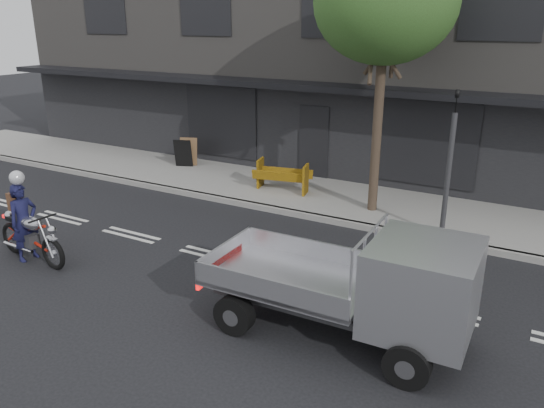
{
  "coord_description": "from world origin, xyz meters",
  "views": [
    {
      "loc": [
        6.34,
        -8.65,
        4.93
      ],
      "look_at": [
        1.22,
        0.5,
        1.26
      ],
      "focal_mm": 35.0,
      "sensor_mm": 36.0,
      "label": 1
    }
  ],
  "objects": [
    {
      "name": "street_tree",
      "position": [
        2.2,
        4.2,
        5.28
      ],
      "size": [
        3.4,
        3.4,
        6.74
      ],
      "color": "#382B21",
      "rests_on": "ground"
    },
    {
      "name": "motorcycle",
      "position": [
        -3.23,
        -2.07,
        0.58
      ],
      "size": [
        2.18,
        0.63,
        1.12
      ],
      "rotation": [
        0.0,
        0.0,
        -0.09
      ],
      "color": "black",
      "rests_on": "ground"
    },
    {
      "name": "ground",
      "position": [
        0.0,
        0.0,
        0.0
      ],
      "size": [
        80.0,
        80.0,
        0.0
      ],
      "primitive_type": "plane",
      "color": "black",
      "rests_on": "ground"
    },
    {
      "name": "building_main",
      "position": [
        0.0,
        11.3,
        4.0
      ],
      "size": [
        26.0,
        10.0,
        8.0
      ],
      "primitive_type": "cube",
      "color": "slate",
      "rests_on": "ground"
    },
    {
      "name": "traffic_light_pole",
      "position": [
        4.2,
        3.35,
        1.65
      ],
      "size": [
        0.12,
        0.12,
        3.5
      ],
      "color": "#2D2D30",
      "rests_on": "ground"
    },
    {
      "name": "rider",
      "position": [
        -3.38,
        -2.07,
        0.85
      ],
      "size": [
        0.46,
        0.65,
        1.7
      ],
      "primitive_type": "imported",
      "rotation": [
        0.0,
        0.0,
        1.49
      ],
      "color": "#141437",
      "rests_on": "ground"
    },
    {
      "name": "sandwich_board",
      "position": [
        -4.84,
        5.16,
        0.62
      ],
      "size": [
        0.7,
        0.58,
        0.95
      ],
      "primitive_type": null,
      "rotation": [
        0.0,
        0.0,
        0.36
      ],
      "color": "black",
      "rests_on": "sidewalk"
    },
    {
      "name": "kerb",
      "position": [
        0.0,
        3.1,
        0.07
      ],
      "size": [
        32.0,
        0.2,
        0.15
      ],
      "primitive_type": "cube",
      "color": "gray",
      "rests_on": "ground"
    },
    {
      "name": "construction_barrier",
      "position": [
        -0.67,
        4.27,
        0.6
      ],
      "size": [
        1.7,
        0.96,
        0.9
      ],
      "primitive_type": null,
      "rotation": [
        0.0,
        0.0,
        0.2
      ],
      "color": "#F7A70D",
      "rests_on": "sidewalk"
    },
    {
      "name": "flatbed_ute",
      "position": [
        4.49,
        -1.51,
        1.12
      ],
      "size": [
        4.26,
        1.83,
        1.96
      ],
      "rotation": [
        0.0,
        0.0,
        0.02
      ],
      "color": "black",
      "rests_on": "ground"
    },
    {
      "name": "sidewalk",
      "position": [
        0.0,
        4.7,
        0.07
      ],
      "size": [
        32.0,
        3.2,
        0.15
      ],
      "primitive_type": "cube",
      "color": "gray",
      "rests_on": "ground"
    }
  ]
}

